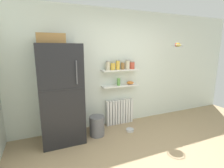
# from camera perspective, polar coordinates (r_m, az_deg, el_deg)

# --- Properties ---
(ground_plane) EXTENTS (7.04, 7.04, 0.00)m
(ground_plane) POSITION_cam_1_polar(r_m,az_deg,el_deg) (3.03, 12.30, -23.75)
(ground_plane) COLOR #9E8460
(back_wall) EXTENTS (7.04, 0.10, 2.60)m
(back_wall) POSITION_cam_1_polar(r_m,az_deg,el_deg) (3.86, -0.19, 5.10)
(back_wall) COLOR silver
(back_wall) RESTS_ON ground_plane
(refrigerator) EXTENTS (0.76, 0.68, 2.00)m
(refrigerator) POSITION_cam_1_polar(r_m,az_deg,el_deg) (3.27, -17.01, -2.77)
(refrigerator) COLOR black
(refrigerator) RESTS_ON ground_plane
(radiator) EXTENTS (0.65, 0.12, 0.59)m
(radiator) POSITION_cam_1_polar(r_m,az_deg,el_deg) (4.04, 2.50, -9.33)
(radiator) COLOR white
(radiator) RESTS_ON ground_plane
(wall_shelf_lower) EXTENTS (0.86, 0.22, 0.02)m
(wall_shelf_lower) POSITION_cam_1_polar(r_m,az_deg,el_deg) (3.84, 2.78, -0.57)
(wall_shelf_lower) COLOR white
(wall_shelf_upper) EXTENTS (0.86, 0.22, 0.02)m
(wall_shelf_upper) POSITION_cam_1_polar(r_m,az_deg,el_deg) (3.78, 2.83, 4.74)
(wall_shelf_upper) COLOR white
(storage_jar_0) EXTENTS (0.09, 0.09, 0.20)m
(storage_jar_0) POSITION_cam_1_polar(r_m,az_deg,el_deg) (3.64, -1.43, 6.24)
(storage_jar_0) COLOR beige
(storage_jar_0) RESTS_ON wall_shelf_upper
(storage_jar_1) EXTENTS (0.10, 0.10, 0.17)m
(storage_jar_1) POSITION_cam_1_polar(r_m,az_deg,el_deg) (3.69, 0.32, 6.09)
(storage_jar_1) COLOR yellow
(storage_jar_1) RESTS_ON wall_shelf_upper
(storage_jar_2) EXTENTS (0.09, 0.09, 0.22)m
(storage_jar_2) POSITION_cam_1_polar(r_m,az_deg,el_deg) (3.74, 2.02, 6.51)
(storage_jar_2) COLOR yellow
(storage_jar_2) RESTS_ON wall_shelf_upper
(storage_jar_3) EXTENTS (0.08, 0.08, 0.17)m
(storage_jar_3) POSITION_cam_1_polar(r_m,az_deg,el_deg) (3.79, 3.67, 6.22)
(storage_jar_3) COLOR olive
(storage_jar_3) RESTS_ON wall_shelf_upper
(storage_jar_4) EXTENTS (0.10, 0.10, 0.21)m
(storage_jar_4) POSITION_cam_1_polar(r_m,az_deg,el_deg) (3.84, 5.29, 6.58)
(storage_jar_4) COLOR beige
(storage_jar_4) RESTS_ON wall_shelf_upper
(storage_jar_5) EXTENTS (0.11, 0.11, 0.17)m
(storage_jar_5) POSITION_cam_1_polar(r_m,az_deg,el_deg) (3.90, 6.84, 6.35)
(storage_jar_5) COLOR #C64C38
(storage_jar_5) RESTS_ON wall_shelf_upper
(vase) EXTENTS (0.07, 0.07, 0.16)m
(vase) POSITION_cam_1_polar(r_m,az_deg,el_deg) (3.80, 2.25, 0.77)
(vase) COLOR #66A84C
(vase) RESTS_ON wall_shelf_lower
(shelf_bowl) EXTENTS (0.16, 0.16, 0.07)m
(shelf_bowl) POSITION_cam_1_polar(r_m,az_deg,el_deg) (3.94, 6.22, 0.44)
(shelf_bowl) COLOR orange
(shelf_bowl) RESTS_ON wall_shelf_lower
(trash_bin) EXTENTS (0.31, 0.31, 0.41)m
(trash_bin) POSITION_cam_1_polar(r_m,az_deg,el_deg) (3.57, -5.11, -13.93)
(trash_bin) COLOR slate
(trash_bin) RESTS_ON ground_plane
(pet_food_bowl) EXTENTS (0.17, 0.17, 0.05)m
(pet_food_bowl) POSITION_cam_1_polar(r_m,az_deg,el_deg) (3.81, 6.09, -15.22)
(pet_food_bowl) COLOR #B7B7BC
(pet_food_bowl) RESTS_ON ground_plane
(hanging_fruit_basket) EXTENTS (0.29, 0.29, 0.10)m
(hanging_fruit_basket) POSITION_cam_1_polar(r_m,az_deg,el_deg) (4.06, 21.41, 12.16)
(hanging_fruit_basket) COLOR #B2B2B7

